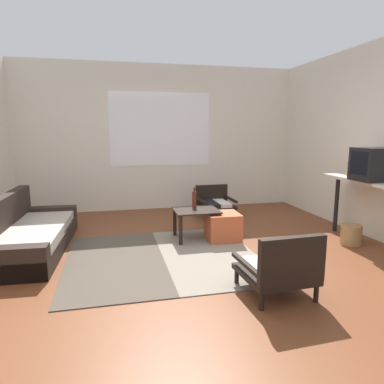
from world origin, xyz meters
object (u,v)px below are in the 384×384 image
Objects in this scene: ottoman_orange at (223,227)px; glass_bottle at (194,199)px; couch at (26,235)px; armchair_striped_foreground at (280,268)px; coffee_table at (196,216)px; wicker_basket at (351,234)px; clay_vase at (357,169)px; armchair_by_window at (215,202)px; crt_television at (377,164)px; console_shelf at (373,188)px.

ottoman_orange is 0.56m from glass_bottle.
couch reaches higher than armchair_striped_foreground.
coffee_table reaches higher than wicker_basket.
ottoman_orange is 1.41× the size of clay_vase.
coffee_table is at bearing -117.19° from armchair_by_window.
armchair_striped_foreground reaches higher than coffee_table.
crt_television is at bearing 29.05° from armchair_striped_foreground.
console_shelf is at bearing -23.44° from glass_bottle.
armchair_by_window is at bearing 84.11° from armchair_striped_foreground.
console_shelf is (1.79, -0.66, 0.58)m from ottoman_orange.
wicker_basket is (-0.18, 0.11, -0.64)m from console_shelf.
wicker_basket is at bearing -129.19° from clay_vase.
armchair_by_window is 2.12× the size of glass_bottle.
couch is 7.76× the size of wicker_basket.
couch is 2.22m from glass_bottle.
ottoman_orange is at bearing 169.37° from clay_vase.
couch is at bearing 143.79° from armchair_striped_foreground.
wicker_basket is (1.96, -0.67, -0.20)m from coffee_table.
crt_television is at bearing -21.49° from ottoman_orange.
glass_bottle is at bearing 142.23° from ottoman_orange.
ottoman_orange is at bearing -2.99° from couch.
couch is 4.41m from clay_vase.
couch is 6.72× the size of clay_vase.
clay_vase reaches higher than glass_bottle.
ottoman_orange is (-0.30, -1.37, -0.06)m from armchair_by_window.
armchair_by_window is 0.93× the size of armchair_striped_foreground.
armchair_by_window is 1.40m from ottoman_orange.
crt_television is 2.02× the size of wicker_basket.
crt_television is (4.32, -0.84, 0.87)m from couch.
armchair_striped_foreground is at bearing -79.76° from coffee_table.
crt_television is at bearing -40.72° from wicker_basket.
console_shelf reaches higher than armchair_striped_foreground.
ottoman_orange is 0.29× the size of console_shelf.
crt_television is 1.91× the size of glass_bottle.
armchair_by_window is at bearing 23.63° from couch.
armchair_by_window is 2.38m from clay_vase.
glass_bottle is at bearing 86.84° from coffee_table.
couch reaches higher than ottoman_orange.
armchair_striped_foreground is (-0.32, -3.08, 0.02)m from armchair_by_window.
couch is at bearing 169.05° from crt_television.
armchair_by_window is 2.57m from console_shelf.
armchair_striped_foreground is 0.42× the size of console_shelf.
console_shelf is at bearing -90.00° from clay_vase.
crt_television is 0.97m from wicker_basket.
couch is 4.48m from crt_television.
crt_television reaches higher than glass_bottle.
crt_television reaches higher than wicker_basket.
armchair_striped_foreground is at bearing -90.69° from ottoman_orange.
couch is 3.09m from armchair_by_window.
clay_vase is 0.90m from wicker_basket.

